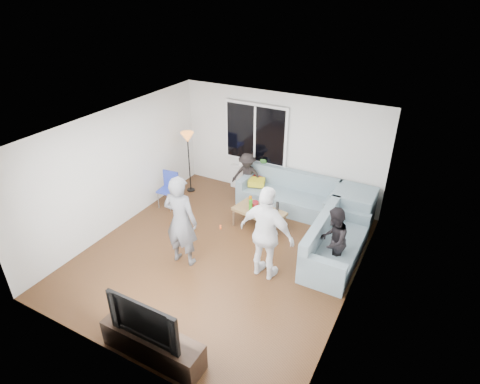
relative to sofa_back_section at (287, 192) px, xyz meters
The scene contains 31 objects.
floor 2.36m from the sofa_back_section, 101.33° to the right, with size 5.00×5.50×0.04m, color #56351C.
ceiling 3.19m from the sofa_back_section, 101.33° to the right, with size 5.00×5.50×0.04m, color white.
wall_back 1.11m from the sofa_back_section, 132.30° to the left, with size 5.00×0.04×2.60m, color silver.
wall_front 5.14m from the sofa_back_section, 95.16° to the right, with size 5.00×0.04×2.60m, color silver.
wall_left 3.84m from the sofa_back_section, 142.66° to the right, with size 0.04×5.50×2.60m, color silver.
wall_right 3.19m from the sofa_back_section, 47.71° to the right, with size 0.04×5.50×2.60m, color silver.
window_frame 1.60m from the sofa_back_section, 158.29° to the left, with size 1.62×0.06×1.47m, color white.
window_glass 1.59m from the sofa_back_section, 160.19° to the left, with size 1.50×0.02×1.35m, color black.
window_mullion 1.59m from the sofa_back_section, 160.67° to the left, with size 0.05×0.03×1.35m, color white.
radiator 1.13m from the sofa_back_section, 160.19° to the left, with size 1.30×0.12×0.62m, color silver.
potted_plant 0.96m from the sofa_back_section, 156.64° to the left, with size 0.21×0.17×0.38m, color #316327.
vase 1.47m from the sofa_back_section, 165.92° to the left, with size 0.17×0.17×0.18m, color white.
sofa_back_section is the anchor object (origin of this frame).
sofa_right_section 2.07m from the sofa_back_section, 40.89° to the right, with size 0.85×2.00×0.85m, color gray, non-canonical shape.
sofa_corner 1.52m from the sofa_back_section, ahead, with size 0.85×0.85×0.85m, color gray.
cushion_yellow 0.80m from the sofa_back_section, behind, with size 0.38×0.32×0.14m, color gold.
cushion_red 0.89m from the sofa_back_section, behind, with size 0.36×0.30×0.13m, color maroon.
coffee_table 1.05m from the sofa_back_section, 103.87° to the right, with size 1.10×0.60×0.40m, color #987B49.
pitcher 1.05m from the sofa_back_section, 110.39° to the right, with size 0.17×0.17×0.17m, color maroon.
side_chair 2.81m from the sofa_back_section, 153.24° to the right, with size 0.40×0.40×0.86m, color #2638A7, non-canonical shape.
floor_lamp 2.55m from the sofa_back_section, behind, with size 0.32×0.32×1.56m, color orange, non-canonical shape.
player_left 2.99m from the sofa_back_section, 109.65° to the right, with size 0.66×0.44×1.82m, color #535358.
player_right 2.51m from the sofa_back_section, 76.70° to the right, with size 1.06×0.44×1.81m, color white.
spectator_right 2.31m from the sofa_back_section, 47.15° to the right, with size 0.64×0.50×1.31m, color black.
spectator_back 1.09m from the sofa_back_section, behind, with size 0.76×0.43×1.17m, color black.
tv_console 4.78m from the sofa_back_section, 91.26° to the right, with size 1.60×0.40×0.44m, color #312018.
television 4.78m from the sofa_back_section, 91.26° to the right, with size 1.16×0.15×0.67m, color black.
bottle_e 0.84m from the sofa_back_section, 82.93° to the right, with size 0.07×0.07×0.21m, color black.
bottle_a 1.02m from the sofa_back_section, 121.37° to the right, with size 0.07×0.07×0.21m, color #BA630A.
bottle_d 1.10m from the sofa_back_section, 91.37° to the right, with size 0.07×0.07×0.23m, color #C94211.
bottle_b 1.19m from the sofa_back_section, 109.62° to the right, with size 0.08×0.08×0.27m, color #2A8518.
Camera 1 is at (3.30, -5.34, 4.86)m, focal length 29.54 mm.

